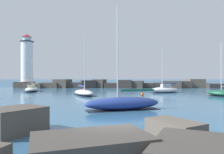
# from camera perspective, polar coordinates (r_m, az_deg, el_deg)

# --- Properties ---
(ground_plane) EXTENTS (600.00, 600.00, 0.00)m
(ground_plane) POSITION_cam_1_polar(r_m,az_deg,el_deg) (10.78, 0.31, -17.40)
(ground_plane) COLOR #336084
(open_sea_beyond) EXTENTS (400.00, 116.00, 0.01)m
(open_sea_beyond) POSITION_cam_1_polar(r_m,az_deg,el_deg) (122.68, 0.54, -1.38)
(open_sea_beyond) COLOR #235175
(open_sea_beyond) RESTS_ON ground
(breakwater_jetty) EXTENTS (59.27, 7.02, 2.50)m
(breakwater_jetty) POSITION_cam_1_polar(r_m,az_deg,el_deg) (62.66, 2.24, -1.96)
(breakwater_jetty) COLOR #4C443D
(breakwater_jetty) RESTS_ON ground
(lighthouse) EXTENTS (4.49, 4.49, 15.63)m
(lighthouse) POSITION_cam_1_polar(r_m,az_deg,el_deg) (68.47, -21.34, 3.17)
(lighthouse) COLOR gray
(lighthouse) RESTS_ON ground
(foreground_rocks) EXTENTS (13.58, 9.68, 1.47)m
(foreground_rocks) POSITION_cam_1_polar(r_m,az_deg,el_deg) (9.28, -2.01, -16.73)
(foreground_rocks) COLOR brown
(foreground_rocks) RESTS_ON ground
(sailboat_moored_0) EXTENTS (6.33, 3.37, 8.99)m
(sailboat_moored_0) POSITION_cam_1_polar(r_m,az_deg,el_deg) (44.84, 13.55, -3.16)
(sailboat_moored_0) COLOR white
(sailboat_moored_0) RESTS_ON ground
(sailboat_moored_1) EXTENTS (5.12, 7.23, 10.51)m
(sailboat_moored_1) POSITION_cam_1_polar(r_m,az_deg,el_deg) (37.89, -7.42, -3.99)
(sailboat_moored_1) COLOR white
(sailboat_moored_1) RESTS_ON ground
(sailboat_moored_4) EXTENTS (7.80, 4.08, 10.04)m
(sailboat_moored_4) POSITION_cam_1_polar(r_m,az_deg,el_deg) (21.36, 2.94, -6.83)
(sailboat_moored_4) COLOR navy
(sailboat_moored_4) RESTS_ON ground
(sailboat_moored_5) EXTENTS (3.57, 7.22, 7.31)m
(sailboat_moored_5) POSITION_cam_1_polar(r_m,az_deg,el_deg) (50.00, -20.27, -2.93)
(sailboat_moored_5) COLOR white
(sailboat_moored_5) RESTS_ON ground
(sailboat_moored_6) EXTENTS (5.30, 5.09, 8.70)m
(sailboat_moored_6) POSITION_cam_1_polar(r_m,az_deg,el_deg) (39.76, 27.22, -3.77)
(sailboat_moored_6) COLOR #195138
(sailboat_moored_6) RESTS_ON ground
(mooring_buoy_orange_near) EXTENTS (0.52, 0.52, 0.72)m
(mooring_buoy_orange_near) POSITION_cam_1_polar(r_m,az_deg,el_deg) (37.31, 7.93, -4.46)
(mooring_buoy_orange_near) COLOR #EA5914
(mooring_buoy_orange_near) RESTS_ON ground
(mooring_buoy_far_side) EXTENTS (0.77, 0.77, 0.97)m
(mooring_buoy_far_side) POSITION_cam_1_polar(r_m,az_deg,el_deg) (48.67, -7.19, -3.23)
(mooring_buoy_far_side) COLOR red
(mooring_buoy_far_side) RESTS_ON ground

